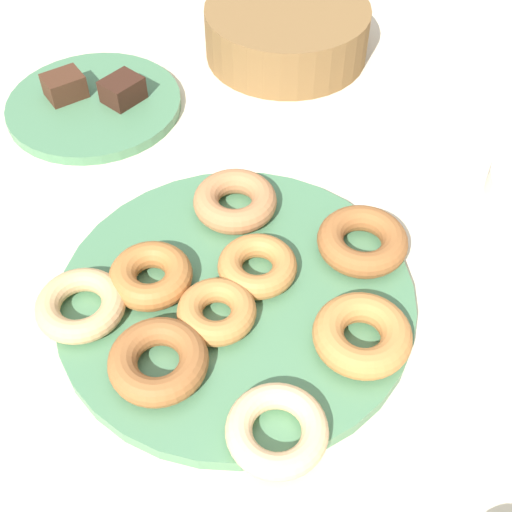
{
  "coord_description": "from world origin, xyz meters",
  "views": [
    {
      "loc": [
        0.3,
        -0.29,
        0.55
      ],
      "look_at": [
        0.0,
        0.03,
        0.05
      ],
      "focal_mm": 46.67,
      "sensor_mm": 36.0,
      "label": 1
    }
  ],
  "objects_px": {
    "cake_plate": "(94,105)",
    "donut_3": "(235,201)",
    "brownie_far": "(122,90)",
    "donut_4": "(277,430)",
    "donut_0": "(81,305)",
    "donut_1": "(151,276)",
    "donut_7": "(260,268)",
    "brownie_near": "(64,86)",
    "donut_8": "(362,241)",
    "donut_5": "(362,335)",
    "donut_plate": "(236,297)",
    "donut_6": "(158,361)",
    "donut_2": "(217,311)",
    "basket": "(287,31)"
  },
  "relations": [
    {
      "from": "donut_0",
      "to": "cake_plate",
      "type": "distance_m",
      "value": 0.36
    },
    {
      "from": "brownie_near",
      "to": "donut_8",
      "type": "bearing_deg",
      "value": 5.4
    },
    {
      "from": "cake_plate",
      "to": "brownie_far",
      "type": "relative_size",
      "value": 4.68
    },
    {
      "from": "cake_plate",
      "to": "donut_3",
      "type": "bearing_deg",
      "value": -4.37
    },
    {
      "from": "donut_3",
      "to": "donut_1",
      "type": "bearing_deg",
      "value": -84.94
    },
    {
      "from": "donut_plate",
      "to": "donut_8",
      "type": "xyz_separation_m",
      "value": [
        0.06,
        0.13,
        0.02
      ]
    },
    {
      "from": "donut_3",
      "to": "donut_8",
      "type": "relative_size",
      "value": 0.97
    },
    {
      "from": "donut_0",
      "to": "donut_2",
      "type": "bearing_deg",
      "value": 39.22
    },
    {
      "from": "donut_plate",
      "to": "basket",
      "type": "relative_size",
      "value": 1.54
    },
    {
      "from": "donut_6",
      "to": "donut_7",
      "type": "relative_size",
      "value": 1.13
    },
    {
      "from": "donut_plate",
      "to": "donut_1",
      "type": "bearing_deg",
      "value": -143.79
    },
    {
      "from": "donut_plate",
      "to": "donut_0",
      "type": "relative_size",
      "value": 4.13
    },
    {
      "from": "donut_plate",
      "to": "basket",
      "type": "bearing_deg",
      "value": 124.67
    },
    {
      "from": "donut_0",
      "to": "donut_6",
      "type": "distance_m",
      "value": 0.1
    },
    {
      "from": "donut_4",
      "to": "donut_5",
      "type": "xyz_separation_m",
      "value": [
        -0.0,
        0.12,
        0.0
      ]
    },
    {
      "from": "donut_5",
      "to": "brownie_near",
      "type": "height_order",
      "value": "same"
    },
    {
      "from": "donut_3",
      "to": "donut_2",
      "type": "bearing_deg",
      "value": -52.87
    },
    {
      "from": "donut_0",
      "to": "donut_5",
      "type": "height_order",
      "value": "donut_5"
    },
    {
      "from": "donut_plate",
      "to": "donut_1",
      "type": "xyz_separation_m",
      "value": [
        -0.07,
        -0.05,
        0.02
      ]
    },
    {
      "from": "brownie_near",
      "to": "donut_6",
      "type": "bearing_deg",
      "value": -26.02
    },
    {
      "from": "donut_2",
      "to": "donut_1",
      "type": "bearing_deg",
      "value": -169.93
    },
    {
      "from": "donut_2",
      "to": "donut_4",
      "type": "xyz_separation_m",
      "value": [
        0.12,
        -0.05,
        -0.0
      ]
    },
    {
      "from": "donut_4",
      "to": "donut_6",
      "type": "height_order",
      "value": "donut_6"
    },
    {
      "from": "brownie_near",
      "to": "donut_0",
      "type": "bearing_deg",
      "value": -34.21
    },
    {
      "from": "donut_4",
      "to": "cake_plate",
      "type": "xyz_separation_m",
      "value": [
        -0.5,
        0.2,
        -0.02
      ]
    },
    {
      "from": "donut_6",
      "to": "donut_8",
      "type": "xyz_separation_m",
      "value": [
        0.05,
        0.24,
        0.0
      ]
    },
    {
      "from": "donut_3",
      "to": "donut_8",
      "type": "height_order",
      "value": "same"
    },
    {
      "from": "donut_8",
      "to": "donut_1",
      "type": "bearing_deg",
      "value": -125.09
    },
    {
      "from": "donut_5",
      "to": "cake_plate",
      "type": "bearing_deg",
      "value": 171.91
    },
    {
      "from": "donut_5",
      "to": "donut_plate",
      "type": "bearing_deg",
      "value": -164.93
    },
    {
      "from": "donut_4",
      "to": "donut_1",
      "type": "bearing_deg",
      "value": 169.26
    },
    {
      "from": "donut_5",
      "to": "brownie_near",
      "type": "distance_m",
      "value": 0.53
    },
    {
      "from": "donut_5",
      "to": "donut_8",
      "type": "height_order",
      "value": "donut_5"
    },
    {
      "from": "cake_plate",
      "to": "brownie_far",
      "type": "bearing_deg",
      "value": 45.0
    },
    {
      "from": "donut_2",
      "to": "donut_6",
      "type": "xyz_separation_m",
      "value": [
        0.0,
        -0.08,
        0.0
      ]
    },
    {
      "from": "donut_7",
      "to": "brownie_near",
      "type": "height_order",
      "value": "brownie_near"
    },
    {
      "from": "cake_plate",
      "to": "donut_1",
      "type": "bearing_deg",
      "value": -27.85
    },
    {
      "from": "brownie_far",
      "to": "basket",
      "type": "distance_m",
      "value": 0.26
    },
    {
      "from": "donut_plate",
      "to": "donut_1",
      "type": "height_order",
      "value": "donut_1"
    },
    {
      "from": "brownie_far",
      "to": "donut_4",
      "type": "bearing_deg",
      "value": -25.46
    },
    {
      "from": "donut_3",
      "to": "donut_7",
      "type": "distance_m",
      "value": 0.1
    },
    {
      "from": "donut_7",
      "to": "donut_plate",
      "type": "bearing_deg",
      "value": -96.48
    },
    {
      "from": "donut_0",
      "to": "donut_5",
      "type": "relative_size",
      "value": 0.94
    },
    {
      "from": "cake_plate",
      "to": "donut_0",
      "type": "bearing_deg",
      "value": -39.72
    },
    {
      "from": "donut_3",
      "to": "cake_plate",
      "type": "height_order",
      "value": "donut_3"
    },
    {
      "from": "donut_3",
      "to": "donut_6",
      "type": "bearing_deg",
      "value": -64.85
    },
    {
      "from": "cake_plate",
      "to": "donut_5",
      "type": "bearing_deg",
      "value": -8.09
    },
    {
      "from": "donut_0",
      "to": "donut_4",
      "type": "bearing_deg",
      "value": 7.84
    },
    {
      "from": "donut_6",
      "to": "donut_3",
      "type": "bearing_deg",
      "value": 115.15
    },
    {
      "from": "donut_6",
      "to": "brownie_near",
      "type": "relative_size",
      "value": 1.86
    }
  ]
}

